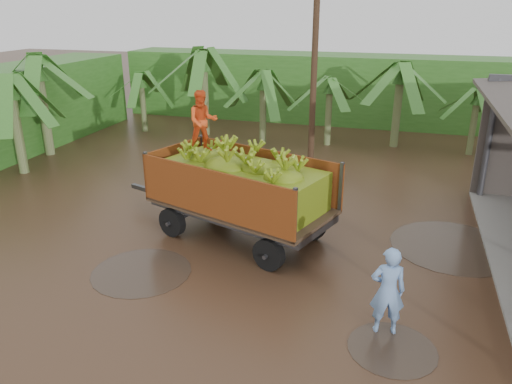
# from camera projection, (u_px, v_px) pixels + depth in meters

# --- Properties ---
(ground) EXTENTS (100.00, 100.00, 0.00)m
(ground) POSITION_uv_depth(u_px,v_px,m) (290.00, 250.00, 13.36)
(ground) COLOR black
(ground) RESTS_ON ground
(hedge_north) EXTENTS (22.00, 3.00, 3.60)m
(hedge_north) POSITION_uv_depth(u_px,v_px,m) (321.00, 88.00, 27.58)
(hedge_north) COLOR #2D661E
(hedge_north) RESTS_ON ground
(banana_trailer) EXTENTS (6.97, 3.91, 4.01)m
(banana_trailer) POSITION_uv_depth(u_px,v_px,m) (240.00, 187.00, 13.59)
(banana_trailer) COLOR #9A4616
(banana_trailer) RESTS_ON ground
(man_blue) EXTENTS (0.76, 0.57, 1.88)m
(man_blue) POSITION_uv_depth(u_px,v_px,m) (388.00, 291.00, 9.75)
(man_blue) COLOR #749CD4
(man_blue) RESTS_ON ground
(utility_pole) EXTENTS (1.20, 0.24, 8.49)m
(utility_pole) POSITION_uv_depth(u_px,v_px,m) (315.00, 58.00, 18.45)
(utility_pole) COLOR #47301E
(utility_pole) RESTS_ON ground
(banana_plants) EXTENTS (24.82, 19.59, 4.33)m
(banana_plants) POSITION_uv_depth(u_px,v_px,m) (172.00, 117.00, 20.08)
(banana_plants) COLOR #2D661E
(banana_plants) RESTS_ON ground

